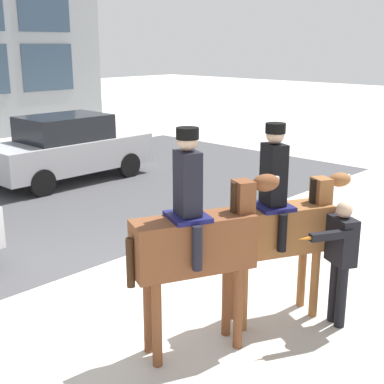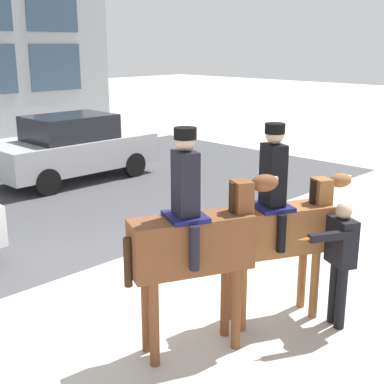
{
  "view_description": "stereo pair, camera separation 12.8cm",
  "coord_description": "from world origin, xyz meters",
  "px_view_note": "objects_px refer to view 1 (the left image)",
  "views": [
    {
      "loc": [
        -4.66,
        -6.07,
        3.42
      ],
      "look_at": [
        0.19,
        -1.43,
        1.56
      ],
      "focal_mm": 50.0,
      "sensor_mm": 36.0,
      "label": 1
    },
    {
      "loc": [
        -4.57,
        -6.16,
        3.42
      ],
      "look_at": [
        0.19,
        -1.43,
        1.56
      ],
      "focal_mm": 50.0,
      "sensor_mm": 36.0,
      "label": 2
    }
  ],
  "objects_px": {
    "mounted_horse_companion": "(279,223)",
    "pedestrian_bystander": "(340,254)",
    "street_car_far_lane": "(68,148)",
    "mounted_horse_lead": "(197,238)"
  },
  "relations": [
    {
      "from": "mounted_horse_companion",
      "to": "pedestrian_bystander",
      "type": "bearing_deg",
      "value": -34.97
    },
    {
      "from": "street_car_far_lane",
      "to": "mounted_horse_lead",
      "type": "bearing_deg",
      "value": -114.21
    },
    {
      "from": "mounted_horse_lead",
      "to": "pedestrian_bystander",
      "type": "height_order",
      "value": "mounted_horse_lead"
    },
    {
      "from": "pedestrian_bystander",
      "to": "street_car_far_lane",
      "type": "xyz_separation_m",
      "value": [
        1.89,
        8.7,
        -0.09
      ]
    },
    {
      "from": "pedestrian_bystander",
      "to": "street_car_far_lane",
      "type": "distance_m",
      "value": 8.9
    },
    {
      "from": "mounted_horse_lead",
      "to": "mounted_horse_companion",
      "type": "distance_m",
      "value": 1.28
    },
    {
      "from": "mounted_horse_lead",
      "to": "pedestrian_bystander",
      "type": "bearing_deg",
      "value": -4.38
    },
    {
      "from": "mounted_horse_companion",
      "to": "street_car_far_lane",
      "type": "relative_size",
      "value": 0.6
    },
    {
      "from": "mounted_horse_lead",
      "to": "street_car_far_lane",
      "type": "xyz_separation_m",
      "value": [
        3.52,
        7.82,
        -0.51
      ]
    },
    {
      "from": "mounted_horse_lead",
      "to": "street_car_far_lane",
      "type": "height_order",
      "value": "mounted_horse_lead"
    }
  ]
}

